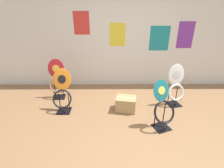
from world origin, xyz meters
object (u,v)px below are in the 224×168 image
Objects in this scene: toilet_seat_display_crimson_swirl at (57,81)px; toilet_seat_display_teal_sax at (163,107)px; toilet_seat_display_white_plain at (176,87)px; toilet_seat_display_orange_sun at (62,91)px; storage_box at (126,104)px.

toilet_seat_display_teal_sax is at bearing -27.62° from toilet_seat_display_crimson_swirl.
toilet_seat_display_white_plain is 1.04× the size of toilet_seat_display_teal_sax.
toilet_seat_display_white_plain is at bearing 58.00° from toilet_seat_display_teal_sax.
toilet_seat_display_orange_sun is 1.00× the size of toilet_seat_display_teal_sax.
toilet_seat_display_teal_sax is (-0.49, -0.79, -0.01)m from toilet_seat_display_white_plain.
storage_box is (-1.10, -0.23, -0.28)m from toilet_seat_display_white_plain.
toilet_seat_display_white_plain reaches higher than toilet_seat_display_teal_sax.
toilet_seat_display_orange_sun reaches higher than toilet_seat_display_teal_sax.
toilet_seat_display_crimson_swirl reaches higher than toilet_seat_display_teal_sax.
toilet_seat_display_teal_sax is 0.87m from storage_box.
toilet_seat_display_teal_sax reaches higher than storage_box.
toilet_seat_display_orange_sun is 1.34m from storage_box.
toilet_seat_display_crimson_swirl is (-2.67, 0.35, -0.00)m from toilet_seat_display_white_plain.
toilet_seat_display_teal_sax is (2.18, -1.14, -0.01)m from toilet_seat_display_crimson_swirl.
toilet_seat_display_crimson_swirl is 2.46m from toilet_seat_display_teal_sax.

